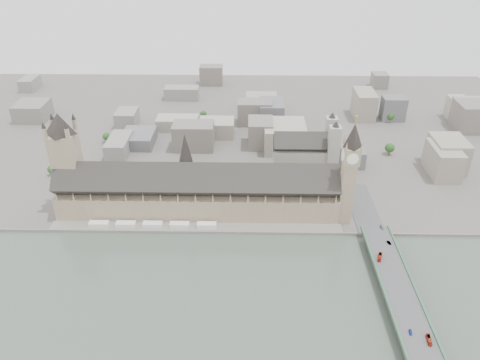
{
  "coord_description": "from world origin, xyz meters",
  "views": [
    {
      "loc": [
        47.44,
        -357.12,
        258.08
      ],
      "look_at": [
        40.39,
        19.1,
        37.34
      ],
      "focal_mm": 35.0,
      "sensor_mm": 36.0,
      "label": 1
    }
  ],
  "objects_px": {
    "palace_of_westminster": "(198,193)",
    "car_silver": "(389,243)",
    "red_bus_south": "(429,340)",
    "car_blue": "(411,332)",
    "victoria_tower": "(66,158)",
    "red_bus_north": "(380,257)",
    "westminster_abbey": "(306,155)",
    "westminster_bridge": "(396,288)",
    "elizabeth_tower": "(350,167)",
    "car_approach": "(382,227)"
  },
  "relations": [
    {
      "from": "palace_of_westminster",
      "to": "westminster_abbey",
      "type": "bearing_deg",
      "value": 34.17
    },
    {
      "from": "victoria_tower",
      "to": "car_silver",
      "type": "distance_m",
      "value": 300.78
    },
    {
      "from": "car_silver",
      "to": "red_bus_north",
      "type": "bearing_deg",
      "value": -142.5
    },
    {
      "from": "elizabeth_tower",
      "to": "red_bus_north",
      "type": "distance_m",
      "value": 83.32
    },
    {
      "from": "westminster_bridge",
      "to": "car_blue",
      "type": "xyz_separation_m",
      "value": [
        -4.02,
        -48.58,
        5.94
      ]
    },
    {
      "from": "car_approach",
      "to": "car_blue",
      "type": "bearing_deg",
      "value": -99.58
    },
    {
      "from": "palace_of_westminster",
      "to": "red_bus_south",
      "type": "bearing_deg",
      "value": -44.02
    },
    {
      "from": "red_bus_north",
      "to": "car_blue",
      "type": "relative_size",
      "value": 2.26
    },
    {
      "from": "red_bus_south",
      "to": "car_silver",
      "type": "bearing_deg",
      "value": 96.4
    },
    {
      "from": "car_approach",
      "to": "westminster_bridge",
      "type": "bearing_deg",
      "value": -99.45
    },
    {
      "from": "car_silver",
      "to": "car_approach",
      "type": "relative_size",
      "value": 0.99
    },
    {
      "from": "palace_of_westminster",
      "to": "car_silver",
      "type": "distance_m",
      "value": 178.67
    },
    {
      "from": "westminster_abbey",
      "to": "car_approach",
      "type": "bearing_deg",
      "value": -63.21
    },
    {
      "from": "car_blue",
      "to": "elizabeth_tower",
      "type": "bearing_deg",
      "value": 107.53
    },
    {
      "from": "car_blue",
      "to": "car_approach",
      "type": "bearing_deg",
      "value": 95.09
    },
    {
      "from": "westminster_bridge",
      "to": "car_blue",
      "type": "bearing_deg",
      "value": -94.73
    },
    {
      "from": "palace_of_westminster",
      "to": "victoria_tower",
      "type": "bearing_deg",
      "value": 177.04
    },
    {
      "from": "palace_of_westminster",
      "to": "car_silver",
      "type": "height_order",
      "value": "palace_of_westminster"
    },
    {
      "from": "westminster_abbey",
      "to": "car_blue",
      "type": "distance_m",
      "value": 236.24
    },
    {
      "from": "car_approach",
      "to": "westminster_abbey",
      "type": "bearing_deg",
      "value": 111.76
    },
    {
      "from": "westminster_abbey",
      "to": "palace_of_westminster",
      "type": "bearing_deg",
      "value": -145.83
    },
    {
      "from": "red_bus_south",
      "to": "car_blue",
      "type": "relative_size",
      "value": 1.97
    },
    {
      "from": "car_blue",
      "to": "car_silver",
      "type": "relative_size",
      "value": 0.97
    },
    {
      "from": "victoria_tower",
      "to": "car_blue",
      "type": "xyz_separation_m",
      "value": [
        279.98,
        -162.08,
        -44.14
      ]
    },
    {
      "from": "palace_of_westminster",
      "to": "car_silver",
      "type": "xyz_separation_m",
      "value": [
        168.32,
        -58.78,
        -11.65
      ]
    },
    {
      "from": "westminster_bridge",
      "to": "red_bus_south",
      "type": "bearing_deg",
      "value": -83.73
    },
    {
      "from": "elizabeth_tower",
      "to": "car_approach",
      "type": "xyz_separation_m",
      "value": [
        29.46,
        -24.97,
        -47.12
      ]
    },
    {
      "from": "car_approach",
      "to": "car_silver",
      "type": "bearing_deg",
      "value": -92.8
    },
    {
      "from": "westminster_abbey",
      "to": "car_blue",
      "type": "height_order",
      "value": "westminster_abbey"
    },
    {
      "from": "red_bus_north",
      "to": "car_blue",
      "type": "distance_m",
      "value": 77.19
    },
    {
      "from": "elizabeth_tower",
      "to": "red_bus_south",
      "type": "bearing_deg",
      "value": -78.72
    },
    {
      "from": "westminster_abbey",
      "to": "red_bus_south",
      "type": "distance_m",
      "value": 244.86
    },
    {
      "from": "elizabeth_tower",
      "to": "palace_of_westminster",
      "type": "bearing_deg",
      "value": 175.15
    },
    {
      "from": "palace_of_westminster",
      "to": "car_blue",
      "type": "relative_size",
      "value": 55.51
    },
    {
      "from": "elizabeth_tower",
      "to": "victoria_tower",
      "type": "bearing_deg",
      "value": 176.04
    },
    {
      "from": "elizabeth_tower",
      "to": "westminster_abbey",
      "type": "distance_m",
      "value": 96.91
    },
    {
      "from": "victoria_tower",
      "to": "red_bus_north",
      "type": "height_order",
      "value": "victoria_tower"
    },
    {
      "from": "red_bus_south",
      "to": "car_silver",
      "type": "distance_m",
      "value": 103.64
    },
    {
      "from": "westminster_bridge",
      "to": "westminster_abbey",
      "type": "xyz_separation_m",
      "value": [
        -51.08,
        182.5,
        19.96
      ]
    },
    {
      "from": "elizabeth_tower",
      "to": "westminster_abbey",
      "type": "height_order",
      "value": "elizabeth_tower"
    },
    {
      "from": "elizabeth_tower",
      "to": "car_approach",
      "type": "relative_size",
      "value": 21.71
    },
    {
      "from": "elizabeth_tower",
      "to": "car_silver",
      "type": "height_order",
      "value": "elizabeth_tower"
    },
    {
      "from": "victoria_tower",
      "to": "red_bus_north",
      "type": "distance_m",
      "value": 293.72
    },
    {
      "from": "victoria_tower",
      "to": "westminster_abbey",
      "type": "bearing_deg",
      "value": 16.5
    },
    {
      "from": "westminster_bridge",
      "to": "westminster_abbey",
      "type": "relative_size",
      "value": 4.78
    },
    {
      "from": "westminster_abbey",
      "to": "red_bus_south",
      "type": "bearing_deg",
      "value": -76.48
    },
    {
      "from": "palace_of_westminster",
      "to": "elizabeth_tower",
      "type": "distance_m",
      "value": 142.94
    },
    {
      "from": "elizabeth_tower",
      "to": "westminster_abbey",
      "type": "bearing_deg",
      "value": 107.29
    },
    {
      "from": "victoria_tower",
      "to": "car_approach",
      "type": "relative_size",
      "value": 20.2
    },
    {
      "from": "elizabeth_tower",
      "to": "car_silver",
      "type": "relative_size",
      "value": 21.93
    }
  ]
}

